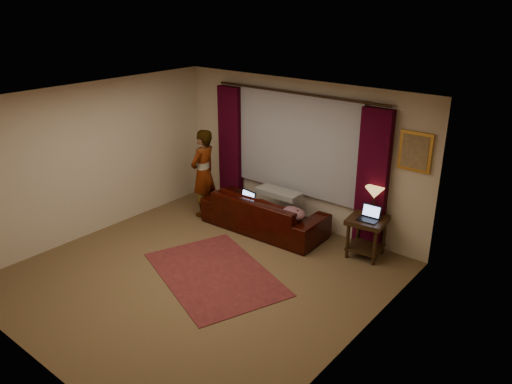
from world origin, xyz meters
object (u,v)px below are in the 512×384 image
tiffany_lamp (374,202)px  sofa (264,206)px  laptop_sofa (243,199)px  end_table (366,237)px  laptop_table (369,214)px  person (203,173)px

tiffany_lamp → sofa: bearing=-167.9°
laptop_sofa → end_table: (2.14, 0.50, -0.25)m
tiffany_lamp → laptop_table: tiffany_lamp is taller
laptop_sofa → end_table: bearing=21.5°
sofa → end_table: (1.85, 0.27, -0.12)m
person → end_table: bearing=92.4°
laptop_table → laptop_sofa: bearing=-171.8°
laptop_sofa → person: person is taller
sofa → tiffany_lamp: 1.96m
sofa → person: bearing=6.5°
sofa → person: size_ratio=1.36×
end_table → laptop_table: laptop_table is taller
laptop_table → person: person is taller
tiffany_lamp → laptop_table: 0.24m
laptop_sofa → tiffany_lamp: bearing=24.7°
tiffany_lamp → person: 3.21m
sofa → laptop_table: size_ratio=6.72×
sofa → laptop_table: bearing=-175.9°
end_table → person: 3.21m
tiffany_lamp → person: person is taller
sofa → end_table: bearing=-173.6°
sofa → tiffany_lamp: size_ratio=4.71×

